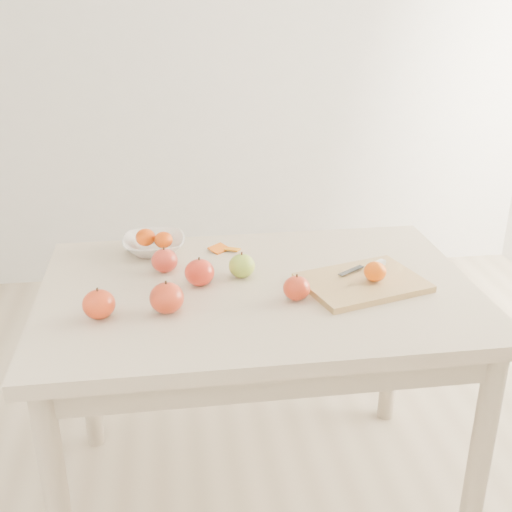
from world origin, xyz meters
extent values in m
plane|color=#C6B293|center=(0.00, 0.00, 0.00)|extent=(3.50, 3.50, 0.00)
plane|color=white|center=(0.00, 1.75, 1.35)|extent=(3.50, 0.00, 3.50)
cube|color=beige|center=(0.00, 0.00, 0.73)|extent=(1.20, 0.80, 0.04)
cylinder|color=#BCAA8E|center=(-0.54, 0.34, 0.35)|extent=(0.06, 0.06, 0.71)
cylinder|color=#BCAA8E|center=(0.54, 0.34, 0.35)|extent=(0.06, 0.06, 0.71)
cylinder|color=#BCAA8E|center=(-0.54, -0.34, 0.35)|extent=(0.06, 0.06, 0.71)
cylinder|color=#BCAA8E|center=(0.54, -0.34, 0.35)|extent=(0.06, 0.06, 0.71)
cube|color=tan|center=(0.29, -0.04, 0.76)|extent=(0.37, 0.31, 0.02)
ellipsoid|color=orange|center=(0.32, -0.05, 0.80)|extent=(0.06, 0.06, 0.05)
imported|color=white|center=(-0.29, 0.29, 0.77)|extent=(0.19, 0.19, 0.05)
ellipsoid|color=#DE4E07|center=(-0.31, 0.30, 0.80)|extent=(0.06, 0.06, 0.05)
ellipsoid|color=#D24F07|center=(-0.26, 0.27, 0.79)|extent=(0.06, 0.06, 0.05)
cube|color=#DE5E0F|center=(-0.09, 0.27, 0.75)|extent=(0.07, 0.07, 0.01)
cube|color=orange|center=(-0.04, 0.26, 0.75)|extent=(0.06, 0.05, 0.01)
cube|color=white|center=(0.35, 0.04, 0.78)|extent=(0.07, 0.06, 0.01)
cube|color=#323439|center=(0.27, 0.01, 0.78)|extent=(0.09, 0.07, 0.00)
ellipsoid|color=#75A120|center=(-0.04, 0.07, 0.78)|extent=(0.08, 0.08, 0.07)
ellipsoid|color=#A60107|center=(-0.16, 0.03, 0.79)|extent=(0.08, 0.08, 0.07)
ellipsoid|color=maroon|center=(0.09, -0.09, 0.78)|extent=(0.07, 0.07, 0.07)
ellipsoid|color=maroon|center=(-0.25, -0.11, 0.79)|extent=(0.09, 0.09, 0.08)
ellipsoid|color=maroon|center=(-0.26, 0.14, 0.78)|extent=(0.08, 0.08, 0.07)
ellipsoid|color=#A40B0E|center=(-0.42, -0.12, 0.79)|extent=(0.08, 0.08, 0.07)
camera|label=1|loc=(-0.23, -1.58, 1.53)|focal=45.00mm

